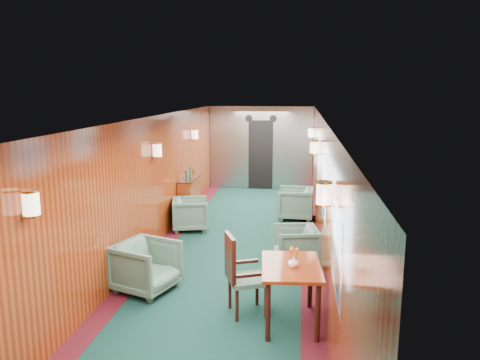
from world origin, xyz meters
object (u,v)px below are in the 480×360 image
(dining_table, at_px, (291,275))
(armchair_right_far, at_px, (295,203))
(side_chair, at_px, (240,271))
(armchair_left_near, at_px, (146,267))
(armchair_left_far, at_px, (191,214))
(armchair_right_near, at_px, (296,245))
(credenza, at_px, (189,197))

(dining_table, relative_size, armchair_right_far, 1.38)
(side_chair, height_order, armchair_left_near, side_chair)
(side_chair, relative_size, armchair_left_far, 1.47)
(armchair_left_near, distance_m, armchair_right_far, 4.62)
(armchair_left_near, distance_m, armchair_right_near, 2.51)
(dining_table, relative_size, armchair_right_near, 1.53)
(armchair_left_near, bearing_deg, credenza, 24.52)
(dining_table, distance_m, armchair_left_far, 4.31)
(dining_table, bearing_deg, armchair_left_near, 156.68)
(dining_table, relative_size, armchair_left_near, 1.35)
(credenza, bearing_deg, armchair_right_far, 3.51)
(dining_table, xyz_separation_m, armchair_left_far, (-2.15, 3.72, -0.31))
(side_chair, height_order, armchair_right_near, side_chair)
(side_chair, height_order, credenza, credenza)
(credenza, relative_size, armchair_right_far, 1.51)
(side_chair, xyz_separation_m, credenza, (-1.75, 4.52, -0.12))
(armchair_left_far, relative_size, armchair_right_near, 1.04)
(armchair_right_far, bearing_deg, armchair_right_near, 3.60)
(armchair_left_far, distance_m, armchair_right_near, 2.76)
(armchair_left_near, xyz_separation_m, armchair_right_near, (2.12, 1.34, -0.04))
(armchair_left_near, relative_size, armchair_right_far, 1.02)
(dining_table, xyz_separation_m, armchair_right_far, (-0.01, 4.83, -0.29))
(credenza, bearing_deg, dining_table, -62.78)
(dining_table, height_order, armchair_right_far, dining_table)
(credenza, xyz_separation_m, armchair_left_near, (0.32, -3.98, -0.10))
(armchair_left_far, xyz_separation_m, armchair_right_near, (2.19, -1.68, -0.01))
(dining_table, height_order, credenza, credenza)
(credenza, distance_m, armchair_left_far, 1.00)
(dining_table, xyz_separation_m, armchair_left_near, (-2.08, 0.70, -0.28))
(credenza, distance_m, armchair_right_near, 3.60)
(credenza, bearing_deg, side_chair, -68.81)
(dining_table, height_order, side_chair, side_chair)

